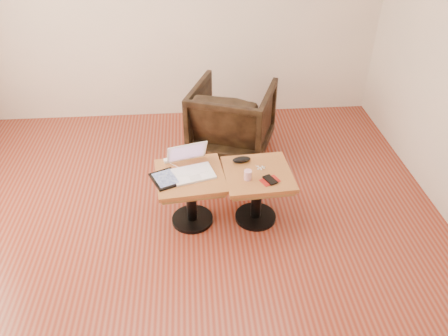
{
  "coord_description": "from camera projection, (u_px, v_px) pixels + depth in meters",
  "views": [
    {
      "loc": [
        0.12,
        -2.54,
        2.54
      ],
      "look_at": [
        0.35,
        0.28,
        0.54
      ],
      "focal_mm": 35.0,
      "sensor_mm": 36.0,
      "label": 1
    }
  ],
  "objects": [
    {
      "name": "tablet",
      "position": [
        165.0,
        179.0,
        3.41
      ],
      "size": [
        0.28,
        0.3,
        0.02
      ],
      "rotation": [
        0.0,
        0.0,
        0.42
      ],
      "color": "black",
      "rests_on": "side_table_left"
    },
    {
      "name": "glasses_case",
      "position": [
        242.0,
        159.0,
        3.61
      ],
      "size": [
        0.16,
        0.09,
        0.05
      ],
      "primitive_type": "ellipsoid",
      "rotation": [
        0.0,
        0.0,
        0.14
      ],
      "color": "black",
      "rests_on": "side_table_right"
    },
    {
      "name": "side_table_left",
      "position": [
        191.0,
        187.0,
        3.55
      ],
      "size": [
        0.59,
        0.59,
        0.49
      ],
      "rotation": [
        0.0,
        0.0,
        0.11
      ],
      "color": "black",
      "rests_on": "ground"
    },
    {
      "name": "laptop",
      "position": [
        191.0,
        167.0,
        3.49
      ],
      "size": [
        0.4,
        0.4,
        0.22
      ],
      "rotation": [
        0.0,
        0.0,
        0.27
      ],
      "color": "white",
      "rests_on": "side_table_left"
    },
    {
      "name": "striped_cup",
      "position": [
        248.0,
        175.0,
        3.41
      ],
      "size": [
        0.07,
        0.07,
        0.08
      ],
      "primitive_type": "cylinder",
      "rotation": [
        0.0,
        0.0,
        -0.2
      ],
      "color": "#D85D7D",
      "rests_on": "side_table_right"
    },
    {
      "name": "side_table_right",
      "position": [
        257.0,
        184.0,
        3.57
      ],
      "size": [
        0.57,
        0.57,
        0.49
      ],
      "rotation": [
        0.0,
        0.0,
        0.06
      ],
      "color": "black",
      "rests_on": "ground"
    },
    {
      "name": "earbuds_tangle",
      "position": [
        261.0,
        168.0,
        3.54
      ],
      "size": [
        0.07,
        0.06,
        0.01
      ],
      "color": "white",
      "rests_on": "side_table_right"
    },
    {
      "name": "armchair",
      "position": [
        232.0,
        118.0,
        4.49
      ],
      "size": [
        1.01,
        1.02,
        0.73
      ],
      "primitive_type": "imported",
      "rotation": [
        0.0,
        0.0,
        2.78
      ],
      "color": "black",
      "rests_on": "ground"
    },
    {
      "name": "room_shell",
      "position": [
        173.0,
        91.0,
        2.75
      ],
      "size": [
        4.52,
        4.52,
        2.71
      ],
      "color": "maroon",
      "rests_on": "ground"
    },
    {
      "name": "phone_on_sleeve",
      "position": [
        270.0,
        180.0,
        3.4
      ],
      "size": [
        0.17,
        0.15,
        0.02
      ],
      "rotation": [
        0.0,
        0.0,
        0.44
      ],
      "color": "#7A0506",
      "rests_on": "side_table_right"
    },
    {
      "name": "charging_adapter",
      "position": [
        167.0,
        161.0,
        3.62
      ],
      "size": [
        0.05,
        0.05,
        0.03
      ],
      "primitive_type": "cube",
      "rotation": [
        0.0,
        0.0,
        0.3
      ],
      "color": "white",
      "rests_on": "side_table_left"
    }
  ]
}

